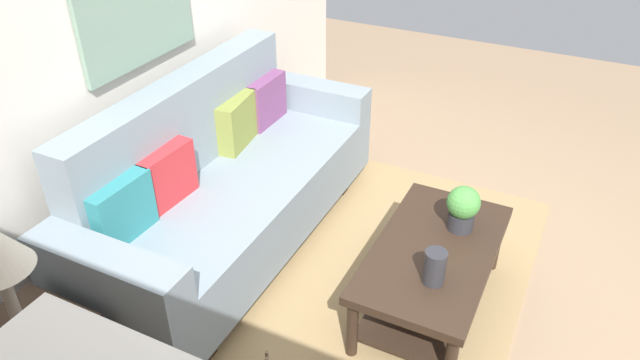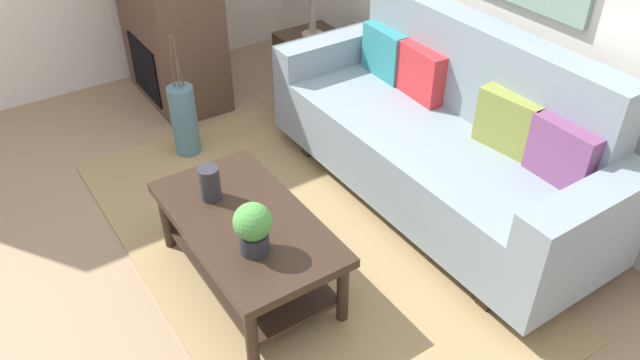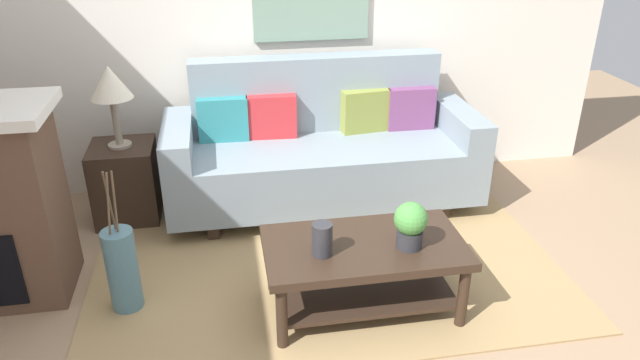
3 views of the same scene
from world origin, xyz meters
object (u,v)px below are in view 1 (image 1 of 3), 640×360
(couch, at_px, (226,187))
(throw_pillow_teal, at_px, (121,210))
(potted_plant_tabletop, at_px, (463,207))
(tabletop_vase, at_px, (435,267))
(coffee_table, at_px, (432,265))
(throw_pillow_plum, at_px, (265,100))
(throw_pillow_crimson, at_px, (166,176))
(throw_pillow_olive, at_px, (237,122))

(couch, bearing_deg, throw_pillow_teal, 169.94)
(couch, distance_m, potted_plant_tabletop, 1.40)
(couch, bearing_deg, tabletop_vase, -100.17)
(throw_pillow_teal, distance_m, potted_plant_tabletop, 1.77)
(couch, xyz_separation_m, coffee_table, (0.00, -1.31, -0.12))
(throw_pillow_teal, xyz_separation_m, throw_pillow_plum, (1.41, 0.00, 0.00))
(tabletop_vase, bearing_deg, throw_pillow_teal, 107.12)
(couch, relative_size, throw_pillow_crimson, 6.28)
(throw_pillow_teal, height_order, tabletop_vase, throw_pillow_teal)
(couch, xyz_separation_m, tabletop_vase, (-0.25, -1.37, 0.09))
(couch, xyz_separation_m, throw_pillow_teal, (-0.71, 0.13, 0.25))
(throw_pillow_olive, height_order, potted_plant_tabletop, throw_pillow_olive)
(throw_pillow_olive, bearing_deg, throw_pillow_crimson, 180.00)
(couch, relative_size, coffee_table, 2.05)
(couch, distance_m, throw_pillow_olive, 0.45)
(throw_pillow_plum, bearing_deg, couch, -169.94)
(throw_pillow_olive, distance_m, coffee_table, 1.52)
(throw_pillow_teal, height_order, throw_pillow_plum, same)
(throw_pillow_olive, bearing_deg, throw_pillow_teal, 180.00)
(throw_pillow_plum, bearing_deg, coffee_table, -116.23)
(throw_pillow_crimson, xyz_separation_m, throw_pillow_plum, (1.06, 0.00, 0.00))
(couch, distance_m, coffee_table, 1.31)
(throw_pillow_plum, relative_size, coffee_table, 0.33)
(couch, height_order, tabletop_vase, couch)
(throw_pillow_teal, relative_size, potted_plant_tabletop, 1.37)
(throw_pillow_teal, relative_size, tabletop_vase, 1.97)
(coffee_table, distance_m, potted_plant_tabletop, 0.35)
(throw_pillow_teal, height_order, coffee_table, throw_pillow_teal)
(coffee_table, height_order, potted_plant_tabletop, potted_plant_tabletop)
(throw_pillow_teal, bearing_deg, coffee_table, -63.67)
(couch, xyz_separation_m, potted_plant_tabletop, (0.23, -1.38, 0.14))
(couch, relative_size, throw_pillow_teal, 6.28)
(couch, bearing_deg, throw_pillow_plum, 10.06)
(throw_pillow_olive, xyz_separation_m, coffee_table, (-0.35, -1.43, -0.37))
(throw_pillow_plum, bearing_deg, tabletop_vase, -122.48)
(throw_pillow_plum, relative_size, potted_plant_tabletop, 1.37)
(couch, relative_size, throw_pillow_olive, 6.28)
(throw_pillow_plum, distance_m, tabletop_vase, 1.78)
(tabletop_vase, bearing_deg, throw_pillow_olive, 68.18)
(couch, bearing_deg, coffee_table, -89.93)
(throw_pillow_crimson, relative_size, coffee_table, 0.33)
(throw_pillow_plum, xyz_separation_m, tabletop_vase, (-0.95, -1.50, -0.16))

